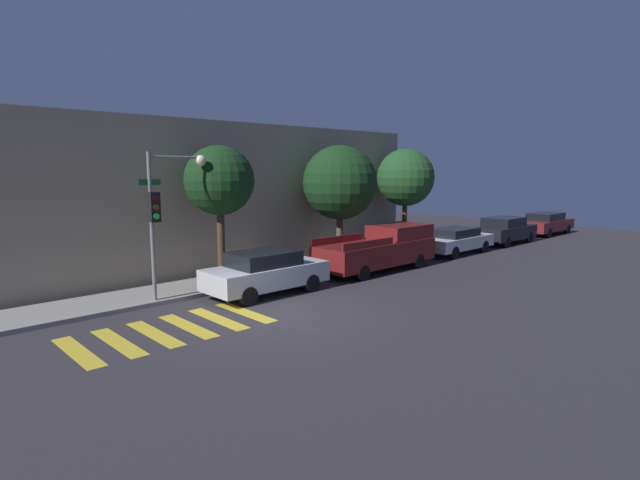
{
  "coord_description": "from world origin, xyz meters",
  "views": [
    {
      "loc": [
        -8.6,
        -11.07,
        4.2
      ],
      "look_at": [
        3.78,
        2.1,
        1.6
      ],
      "focal_mm": 28.0,
      "sensor_mm": 36.0,
      "label": 1
    }
  ],
  "objects_px": {
    "sedan_far_end": "(504,230)",
    "sedan_tail_of_row": "(546,223)",
    "tree_near_corner": "(219,181)",
    "tree_midblock": "(340,183)",
    "sedan_near_corner": "(266,272)",
    "traffic_light_pole": "(165,200)",
    "tree_far_end": "(405,178)",
    "pickup_truck": "(381,248)",
    "sedan_middle": "(455,240)"
  },
  "relations": [
    {
      "from": "sedan_far_end",
      "to": "sedan_tail_of_row",
      "type": "bearing_deg",
      "value": 0.0
    },
    {
      "from": "tree_near_corner",
      "to": "tree_midblock",
      "type": "relative_size",
      "value": 0.96
    },
    {
      "from": "sedan_near_corner",
      "to": "tree_near_corner",
      "type": "height_order",
      "value": "tree_near_corner"
    },
    {
      "from": "sedan_near_corner",
      "to": "tree_midblock",
      "type": "height_order",
      "value": "tree_midblock"
    },
    {
      "from": "sedan_tail_of_row",
      "to": "tree_midblock",
      "type": "height_order",
      "value": "tree_midblock"
    },
    {
      "from": "traffic_light_pole",
      "to": "sedan_near_corner",
      "type": "relative_size",
      "value": 1.12
    },
    {
      "from": "sedan_far_end",
      "to": "sedan_near_corner",
      "type": "bearing_deg",
      "value": 180.0
    },
    {
      "from": "sedan_far_end",
      "to": "tree_far_end",
      "type": "bearing_deg",
      "value": 162.59
    },
    {
      "from": "pickup_truck",
      "to": "tree_midblock",
      "type": "bearing_deg",
      "value": 100.13
    },
    {
      "from": "sedan_tail_of_row",
      "to": "tree_near_corner",
      "type": "xyz_separation_m",
      "value": [
        -22.7,
        2.03,
        3.01
      ]
    },
    {
      "from": "tree_midblock",
      "to": "tree_near_corner",
      "type": "bearing_deg",
      "value": 180.0
    },
    {
      "from": "sedan_middle",
      "to": "sedan_far_end",
      "type": "relative_size",
      "value": 1.02
    },
    {
      "from": "sedan_far_end",
      "to": "sedan_tail_of_row",
      "type": "xyz_separation_m",
      "value": [
        5.57,
        0.0,
        -0.04
      ]
    },
    {
      "from": "tree_near_corner",
      "to": "tree_far_end",
      "type": "xyz_separation_m",
      "value": [
        10.64,
        0.0,
        -0.02
      ]
    },
    {
      "from": "traffic_light_pole",
      "to": "tree_far_end",
      "type": "height_order",
      "value": "tree_far_end"
    },
    {
      "from": "sedan_near_corner",
      "to": "sedan_tail_of_row",
      "type": "xyz_separation_m",
      "value": [
        22.28,
        0.0,
        -0.03
      ]
    },
    {
      "from": "pickup_truck",
      "to": "tree_near_corner",
      "type": "height_order",
      "value": "tree_near_corner"
    },
    {
      "from": "sedan_near_corner",
      "to": "tree_near_corner",
      "type": "bearing_deg",
      "value": 101.77
    },
    {
      "from": "sedan_middle",
      "to": "sedan_tail_of_row",
      "type": "distance_m",
      "value": 10.59
    },
    {
      "from": "traffic_light_pole",
      "to": "sedan_tail_of_row",
      "type": "bearing_deg",
      "value": -2.89
    },
    {
      "from": "sedan_far_end",
      "to": "tree_near_corner",
      "type": "distance_m",
      "value": 17.51
    },
    {
      "from": "sedan_middle",
      "to": "sedan_tail_of_row",
      "type": "height_order",
      "value": "sedan_tail_of_row"
    },
    {
      "from": "sedan_tail_of_row",
      "to": "tree_midblock",
      "type": "distance_m",
      "value": 17.05
    },
    {
      "from": "tree_far_end",
      "to": "sedan_middle",
      "type": "bearing_deg",
      "value": -54.15
    },
    {
      "from": "traffic_light_pole",
      "to": "tree_far_end",
      "type": "bearing_deg",
      "value": 3.37
    },
    {
      "from": "sedan_near_corner",
      "to": "tree_midblock",
      "type": "bearing_deg",
      "value": 20.01
    },
    {
      "from": "pickup_truck",
      "to": "sedan_far_end",
      "type": "relative_size",
      "value": 1.3
    },
    {
      "from": "sedan_near_corner",
      "to": "tree_midblock",
      "type": "distance_m",
      "value": 6.58
    },
    {
      "from": "sedan_middle",
      "to": "sedan_tail_of_row",
      "type": "xyz_separation_m",
      "value": [
        10.59,
        0.0,
        0.05
      ]
    },
    {
      "from": "sedan_middle",
      "to": "tree_midblock",
      "type": "bearing_deg",
      "value": 161.56
    },
    {
      "from": "sedan_near_corner",
      "to": "sedan_middle",
      "type": "distance_m",
      "value": 11.69
    },
    {
      "from": "pickup_truck",
      "to": "tree_midblock",
      "type": "height_order",
      "value": "tree_midblock"
    },
    {
      "from": "tree_far_end",
      "to": "traffic_light_pole",
      "type": "bearing_deg",
      "value": -176.63
    },
    {
      "from": "sedan_tail_of_row",
      "to": "tree_far_end",
      "type": "xyz_separation_m",
      "value": [
        -12.06,
        2.03,
        3.0
      ]
    },
    {
      "from": "tree_near_corner",
      "to": "tree_midblock",
      "type": "distance_m",
      "value": 6.01
    },
    {
      "from": "tree_near_corner",
      "to": "sedan_middle",
      "type": "bearing_deg",
      "value": -9.54
    },
    {
      "from": "pickup_truck",
      "to": "sedan_tail_of_row",
      "type": "relative_size",
      "value": 1.2
    },
    {
      "from": "traffic_light_pole",
      "to": "sedan_far_end",
      "type": "bearing_deg",
      "value": -3.71
    },
    {
      "from": "pickup_truck",
      "to": "sedan_far_end",
      "type": "bearing_deg",
      "value": -0.0
    },
    {
      "from": "pickup_truck",
      "to": "tree_midblock",
      "type": "relative_size",
      "value": 1.09
    },
    {
      "from": "traffic_light_pole",
      "to": "sedan_far_end",
      "type": "xyz_separation_m",
      "value": [
        19.55,
        -1.27,
        -2.45
      ]
    },
    {
      "from": "sedan_far_end",
      "to": "tree_far_end",
      "type": "height_order",
      "value": "tree_far_end"
    },
    {
      "from": "sedan_far_end",
      "to": "tree_near_corner",
      "type": "relative_size",
      "value": 0.87
    },
    {
      "from": "traffic_light_pole",
      "to": "sedan_near_corner",
      "type": "distance_m",
      "value": 3.97
    },
    {
      "from": "pickup_truck",
      "to": "sedan_far_end",
      "type": "xyz_separation_m",
      "value": [
        10.76,
        -0.0,
        -0.13
      ]
    },
    {
      "from": "sedan_middle",
      "to": "tree_far_end",
      "type": "relative_size",
      "value": 0.86
    },
    {
      "from": "sedan_near_corner",
      "to": "tree_near_corner",
      "type": "xyz_separation_m",
      "value": [
        -0.42,
        2.03,
        2.99
      ]
    },
    {
      "from": "sedan_near_corner",
      "to": "sedan_tail_of_row",
      "type": "height_order",
      "value": "sedan_near_corner"
    },
    {
      "from": "traffic_light_pole",
      "to": "sedan_middle",
      "type": "xyz_separation_m",
      "value": [
        14.54,
        -1.27,
        -2.54
      ]
    },
    {
      "from": "sedan_tail_of_row",
      "to": "tree_far_end",
      "type": "height_order",
      "value": "tree_far_end"
    }
  ]
}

